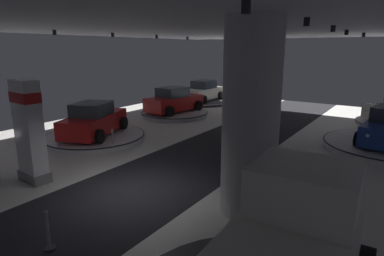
# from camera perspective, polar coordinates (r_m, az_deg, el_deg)

# --- Properties ---
(ground) EXTENTS (24.00, 44.00, 0.06)m
(ground) POSITION_cam_1_polar(r_m,az_deg,el_deg) (11.22, -10.29, -11.06)
(ground) COLOR silver
(ceiling_with_spotlights) EXTENTS (24.00, 44.00, 0.39)m
(ceiling_with_spotlights) POSITION_cam_1_polar(r_m,az_deg,el_deg) (10.24, -11.70, 18.57)
(ceiling_with_spotlights) COLOR silver
(column_right) EXTENTS (1.59, 1.59, 5.50)m
(column_right) POSITION_cam_1_polar(r_m,az_deg,el_deg) (9.12, 10.25, 1.53)
(column_right) COLOR #ADADB2
(column_right) RESTS_ON ground
(brand_sign_pylon) EXTENTS (1.31, 0.73, 3.63)m
(brand_sign_pylon) POSITION_cam_1_polar(r_m,az_deg,el_deg) (12.64, -26.67, -0.33)
(brand_sign_pylon) COLOR slate
(brand_sign_pylon) RESTS_ON ground
(display_platform_deep_left) EXTENTS (4.84, 4.84, 0.24)m
(display_platform_deep_left) POSITION_cam_1_polar(r_m,az_deg,el_deg) (28.39, 1.89, 4.69)
(display_platform_deep_left) COLOR #333338
(display_platform_deep_left) RESTS_ON ground
(display_car_deep_left) EXTENTS (2.24, 4.26, 1.71)m
(display_car_deep_left) POSITION_cam_1_polar(r_m,az_deg,el_deg) (28.30, 1.93, 6.43)
(display_car_deep_left) COLOR silver
(display_car_deep_left) RESTS_ON display_platform_deep_left
(display_platform_far_left) EXTENTS (4.67, 4.67, 0.33)m
(display_platform_far_left) POSITION_cam_1_polar(r_m,az_deg,el_deg) (22.84, -3.10, 2.54)
(display_platform_far_left) COLOR #B7B7BC
(display_platform_far_left) RESTS_ON ground
(display_car_far_left) EXTENTS (2.65, 4.40, 1.71)m
(display_car_far_left) POSITION_cam_1_polar(r_m,az_deg,el_deg) (22.65, -3.19, 4.79)
(display_car_far_left) COLOR red
(display_car_far_left) RESTS_ON display_platform_far_left
(display_platform_mid_left) EXTENTS (5.07, 5.07, 0.28)m
(display_platform_mid_left) POSITION_cam_1_polar(r_m,az_deg,el_deg) (17.66, -16.61, -1.50)
(display_platform_mid_left) COLOR silver
(display_platform_mid_left) RESTS_ON ground
(display_car_mid_left) EXTENTS (3.41, 4.57, 1.71)m
(display_car_mid_left) POSITION_cam_1_polar(r_m,az_deg,el_deg) (17.43, -16.85, 1.29)
(display_car_mid_left) COLOR red
(display_car_mid_left) RESTS_ON display_platform_mid_left
(visitor_walking_near) EXTENTS (0.32, 0.32, 1.59)m
(visitor_walking_near) POSITION_cam_1_polar(r_m,az_deg,el_deg) (18.06, 7.67, 1.74)
(visitor_walking_near) COLOR black
(visitor_walking_near) RESTS_ON ground
(stanchion_a) EXTENTS (0.28, 0.28, 1.01)m
(stanchion_a) POSITION_cam_1_polar(r_m,az_deg,el_deg) (15.69, -13.72, -2.41)
(stanchion_a) COLOR #333338
(stanchion_a) RESTS_ON ground
(stanchion_b) EXTENTS (0.28, 0.28, 1.01)m
(stanchion_b) POSITION_cam_1_polar(r_m,az_deg,el_deg) (8.75, -23.89, -16.82)
(stanchion_b) COLOR #333338
(stanchion_b) RESTS_ON ground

